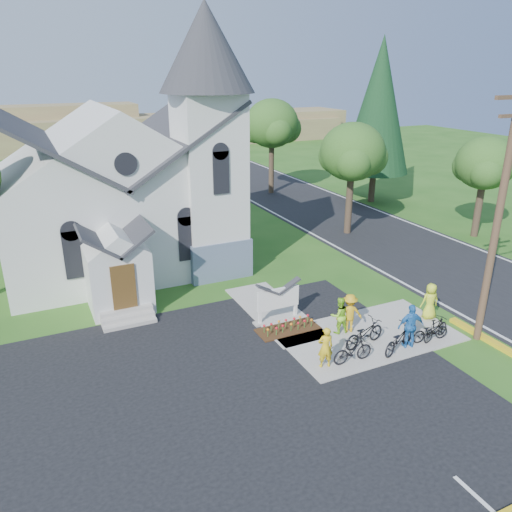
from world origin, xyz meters
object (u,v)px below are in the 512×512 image
utility_pole (501,207)px  cyclist_1 (339,315)px  cyclist_2 (411,326)px  bike_2 (399,339)px  bike_3 (436,329)px  church_sign (278,299)px  cyclist_3 (350,313)px  bike_1 (353,350)px  cyclist_4 (430,301)px  cyclist_0 (325,347)px  bike_0 (364,333)px  bike_4 (430,331)px

utility_pole → cyclist_1: 7.19m
utility_pole → cyclist_2: (-3.02, 0.62, -4.47)m
cyclist_2 → bike_2: 0.69m
utility_pole → bike_2: utility_pole is taller
cyclist_2 → bike_3: bearing=-166.9°
church_sign → cyclist_3: bearing=-43.8°
bike_1 → cyclist_3: 2.35m
cyclist_3 → cyclist_4: 3.78m
cyclist_1 → cyclist_3: bearing=176.8°
cyclist_0 → bike_3: size_ratio=1.01×
cyclist_2 → bike_0: bearing=-15.0°
cyclist_1 → bike_1: (-0.78, -2.05, -0.28)m
cyclist_0 → bike_2: bearing=-173.1°
bike_3 → cyclist_4: cyclist_4 is taller
bike_2 → bike_0: bearing=25.2°
cyclist_0 → bike_0: (2.16, 0.61, -0.27)m
church_sign → cyclist_1: bearing=-49.3°
bike_1 → bike_4: bearing=-88.8°
bike_3 → bike_4: bearing=73.3°
bike_1 → cyclist_4: size_ratio=1.01×
cyclist_4 → church_sign: bearing=-12.1°
cyclist_3 → cyclist_1: bearing=9.7°
cyclist_0 → cyclist_2: bearing=-171.2°
church_sign → cyclist_0: 3.87m
cyclist_2 → bike_4: cyclist_2 is taller
bike_2 → utility_pole: bearing=-119.6°
cyclist_1 → cyclist_4: bearing=177.9°
cyclist_0 → cyclist_4: (6.02, 1.24, 0.02)m
cyclist_3 → bike_4: cyclist_3 is taller
utility_pole → bike_4: (-1.97, 0.62, -4.93)m
bike_0 → cyclist_0: bearing=95.2°
bike_2 → cyclist_3: bearing=0.4°
bike_0 → bike_4: size_ratio=1.22×
cyclist_3 → bike_3: bearing=162.3°
bike_2 → cyclist_3: cyclist_3 is taller
bike_0 → cyclist_1: (-0.32, 1.25, 0.25)m
church_sign → bike_0: bearing=-57.9°
bike_0 → cyclist_2: (1.51, -0.83, 0.37)m
utility_pole → bike_1: utility_pole is taller
cyclist_3 → bike_2: bearing=130.3°
bike_3 → bike_0: bearing=59.5°
church_sign → cyclist_0: bearing=-91.8°
bike_0 → bike_4: (2.55, -0.83, -0.09)m
church_sign → bike_1: 4.19m
church_sign → bike_4: size_ratio=1.37×
bike_1 → cyclist_4: cyclist_4 is taller
bike_1 → cyclist_2: size_ratio=0.91×
utility_pole → bike_3: (-1.71, 0.60, -4.88)m
cyclist_4 → bike_2: bearing=39.4°
bike_0 → cyclist_4: cyclist_4 is taller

